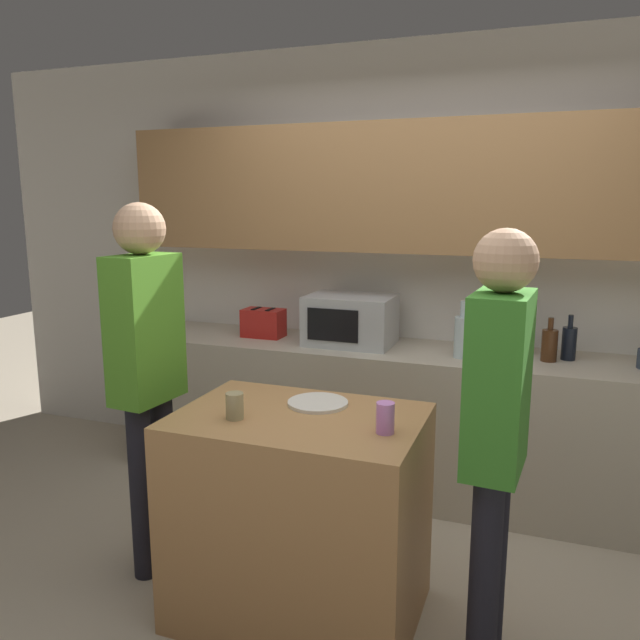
{
  "coord_description": "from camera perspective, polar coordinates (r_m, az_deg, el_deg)",
  "views": [
    {
      "loc": [
        0.72,
        -2.16,
        1.76
      ],
      "look_at": [
        -0.2,
        0.34,
        1.24
      ],
      "focal_mm": 35.0,
      "sensor_mm": 36.0,
      "label": 1
    }
  ],
  "objects": [
    {
      "name": "bottle_4",
      "position": [
        3.63,
        20.23,
        -2.12
      ],
      "size": [
        0.09,
        0.09,
        0.24
      ],
      "color": "#472814",
      "rests_on": "back_counter"
    },
    {
      "name": "person_center",
      "position": [
        2.96,
        -15.58,
        -3.31
      ],
      "size": [
        0.23,
        0.36,
        1.75
      ],
      "rotation": [
        0.0,
        0.0,
        -1.66
      ],
      "color": "black",
      "rests_on": "ground_plane"
    },
    {
      "name": "person_left",
      "position": [
        2.32,
        15.84,
        -8.77
      ],
      "size": [
        0.22,
        0.35,
        1.67
      ],
      "rotation": [
        0.0,
        0.0,
        1.5
      ],
      "color": "black",
      "rests_on": "ground_plane"
    },
    {
      "name": "bottle_2",
      "position": [
        3.66,
        16.67,
        -1.54
      ],
      "size": [
        0.07,
        0.07,
        0.28
      ],
      "color": "#194723",
      "rests_on": "back_counter"
    },
    {
      "name": "bottle_0",
      "position": [
        3.56,
        12.85,
        -1.44
      ],
      "size": [
        0.09,
        0.09,
        0.32
      ],
      "color": "silver",
      "rests_on": "back_counter"
    },
    {
      "name": "microwave",
      "position": [
        3.8,
        2.81,
        0.01
      ],
      "size": [
        0.52,
        0.39,
        0.3
      ],
      "color": "#B7BABC",
      "rests_on": "back_counter"
    },
    {
      "name": "bottle_5",
      "position": [
        3.7,
        21.81,
        -1.94
      ],
      "size": [
        0.08,
        0.08,
        0.25
      ],
      "color": "black",
      "rests_on": "back_counter"
    },
    {
      "name": "bottle_1",
      "position": [
        3.63,
        14.89,
        -1.54
      ],
      "size": [
        0.07,
        0.07,
        0.29
      ],
      "color": "maroon",
      "rests_on": "back_counter"
    },
    {
      "name": "back_counter",
      "position": [
        3.85,
        8.4,
        -9.13
      ],
      "size": [
        3.6,
        0.62,
        0.89
      ],
      "color": "#B7AD99",
      "rests_on": "ground_plane"
    },
    {
      "name": "cup_0",
      "position": [
        2.54,
        -7.81,
        -7.79
      ],
      "size": [
        0.07,
        0.07,
        0.11
      ],
      "color": "tan",
      "rests_on": "kitchen_island"
    },
    {
      "name": "kitchen_island",
      "position": [
        2.76,
        -1.89,
        -17.45
      ],
      "size": [
        1.0,
        0.7,
        0.89
      ],
      "color": "#B27F4C",
      "rests_on": "ground_plane"
    },
    {
      "name": "toaster",
      "position": [
        4.03,
        -5.2,
        -0.27
      ],
      "size": [
        0.26,
        0.16,
        0.18
      ],
      "color": "#B21E19",
      "rests_on": "back_counter"
    },
    {
      "name": "bottle_3",
      "position": [
        3.74,
        18.53,
        -1.18
      ],
      "size": [
        0.07,
        0.07,
        0.32
      ],
      "color": "silver",
      "rests_on": "back_counter"
    },
    {
      "name": "plate_on_island",
      "position": [
        2.69,
        -0.2,
        -7.59
      ],
      "size": [
        0.26,
        0.26,
        0.01
      ],
      "color": "white",
      "rests_on": "kitchen_island"
    },
    {
      "name": "ground_plane",
      "position": [
        2.87,
        1.62,
        -26.77
      ],
      "size": [
        14.0,
        14.0,
        0.0
      ],
      "primitive_type": "plane",
      "color": "#BCAD93"
    },
    {
      "name": "back_wall",
      "position": [
        3.89,
        9.69,
        7.54
      ],
      "size": [
        6.4,
        0.4,
        2.7
      ],
      "color": "silver",
      "rests_on": "ground_plane"
    },
    {
      "name": "cup_1",
      "position": [
        2.38,
        5.99,
        -8.88
      ],
      "size": [
        0.07,
        0.07,
        0.12
      ],
      "color": "#D686E6",
      "rests_on": "kitchen_island"
    }
  ]
}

